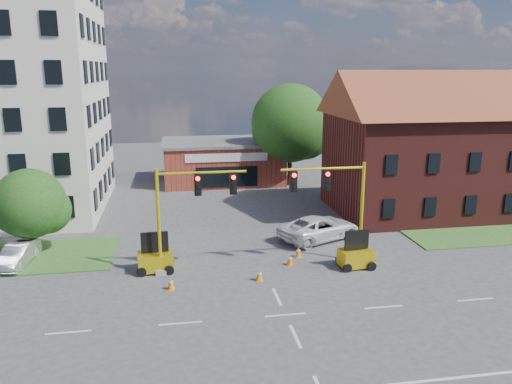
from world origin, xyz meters
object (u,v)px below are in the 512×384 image
signal_mast_east (336,201)px  pickup_white (319,228)px  signal_mast_west (188,207)px  trailer_west (155,260)px  trailer_east (356,256)px

signal_mast_east → pickup_white: 5.40m
signal_mast_west → trailer_west: (-1.95, 0.50, -3.20)m
signal_mast_east → trailer_east: signal_mast_east is taller
pickup_white → trailer_west: bearing=85.0°
trailer_west → signal_mast_east: bearing=-7.1°
signal_mast_west → trailer_east: signal_mast_west is taller
trailer_west → trailer_east: 11.84m
trailer_west → signal_mast_west: bearing=-18.8°
signal_mast_east → trailer_east: (1.10, -0.83, -3.23)m
trailer_east → pickup_white: (-0.71, 5.24, 0.14)m
signal_mast_east → pickup_white: size_ratio=1.05×
signal_mast_west → pickup_white: signal_mast_west is taller
pickup_white → signal_mast_east: bearing=150.6°
trailer_west → trailer_east: trailer_west is taller
signal_mast_west → trailer_east: 10.36m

